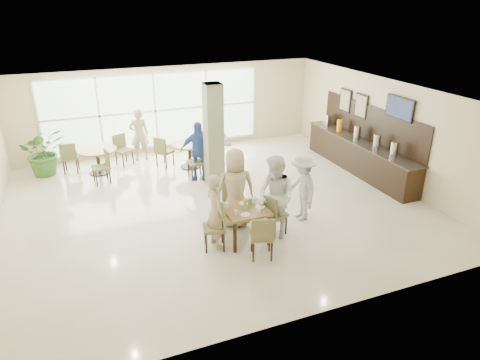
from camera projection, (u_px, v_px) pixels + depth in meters
name	position (u px, v px, depth m)	size (l,w,h in m)	color
ground	(215.00, 204.00, 10.82)	(10.00, 10.00, 0.00)	beige
room_shell	(213.00, 139.00, 10.15)	(10.00, 10.00, 10.00)	white
window_bank	(155.00, 111.00, 13.90)	(7.00, 0.04, 7.00)	silver
column	(214.00, 136.00, 11.43)	(0.45, 0.45, 2.80)	#6C7552
main_table	(245.00, 213.00, 8.97)	(0.90, 0.90, 0.75)	brown
round_table_left	(97.00, 154.00, 12.48)	(1.14, 1.14, 0.75)	brown
round_table_right	(189.00, 150.00, 12.94)	(1.04, 1.04, 0.75)	brown
chairs_main_table	(246.00, 220.00, 9.04)	(1.97, 2.06, 0.95)	brown
chairs_table_left	(98.00, 158.00, 12.51)	(2.11, 1.76, 0.95)	brown
chairs_table_right	(191.00, 153.00, 12.95)	(2.14, 1.91, 0.95)	brown
tabletop_clutter	(246.00, 206.00, 8.90)	(0.80, 0.69, 0.21)	white
buffet_counter	(360.00, 153.00, 12.64)	(0.64, 4.70, 1.95)	black
wall_tv	(400.00, 108.00, 11.14)	(0.06, 1.00, 0.58)	black
framed_art_a	(361.00, 106.00, 12.63)	(0.05, 0.55, 0.70)	black
framed_art_b	(345.00, 100.00, 13.31)	(0.05, 0.55, 0.70)	black
potted_plant	(44.00, 152.00, 12.35)	(1.26, 1.26, 1.40)	#39692A
teen_left	(216.00, 211.00, 8.70)	(0.59, 0.39, 1.61)	tan
teen_far	(235.00, 188.00, 9.49)	(0.89, 0.49, 1.82)	tan
teen_right	(276.00, 197.00, 9.05)	(0.89, 0.69, 1.82)	white
teen_standing	(302.00, 187.00, 9.80)	(1.04, 0.60, 1.60)	#B0B0B3
adult_a	(198.00, 151.00, 12.01)	(0.98, 0.56, 1.68)	#3859AA
adult_b	(217.00, 141.00, 13.09)	(1.39, 0.60, 1.50)	white
adult_standing	(139.00, 135.00, 13.42)	(0.61, 0.40, 1.66)	tan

